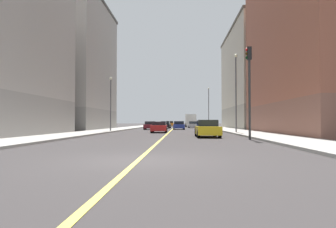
% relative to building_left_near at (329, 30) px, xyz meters
% --- Properties ---
extents(ground_plane, '(400.00, 400.00, 0.00)m').
position_rel_building_left_near_xyz_m(ground_plane, '(-16.23, -20.50, -10.39)').
color(ground_plane, '#343030').
rests_on(ground_plane, ground).
extents(sidewalk_left, '(3.79, 168.00, 0.15)m').
position_rel_building_left_near_xyz_m(sidewalk_left, '(-7.81, 28.50, -10.31)').
color(sidewalk_left, '#9E9B93').
rests_on(sidewalk_left, ground).
extents(sidewalk_right, '(3.79, 168.00, 0.15)m').
position_rel_building_left_near_xyz_m(sidewalk_right, '(-24.65, 28.50, -10.31)').
color(sidewalk_right, '#9E9B93').
rests_on(sidewalk_right, ground).
extents(lane_center_stripe, '(0.16, 154.00, 0.01)m').
position_rel_building_left_near_xyz_m(lane_center_stripe, '(-16.23, 28.50, -10.38)').
color(lane_center_stripe, '#E5D14C').
rests_on(lane_center_stripe, ground).
extents(building_left_near, '(12.14, 21.73, 20.76)m').
position_rel_building_left_near_xyz_m(building_left_near, '(0.00, 0.00, 0.00)').
color(building_left_near, brown).
rests_on(building_left_near, ground).
extents(building_left_mid, '(12.14, 23.34, 17.82)m').
position_rel_building_left_near_xyz_m(building_left_mid, '(0.00, 23.56, -1.47)').
color(building_left_mid, '#9D9688').
rests_on(building_left_mid, ground).
extents(building_right_midblock, '(12.14, 17.75, 19.53)m').
position_rel_building_left_near_xyz_m(building_right_midblock, '(-32.47, 14.66, -0.61)').
color(building_right_midblock, gray).
rests_on(building_right_midblock, ground).
extents(traffic_light_left_near, '(0.40, 0.32, 6.44)m').
position_rel_building_left_near_xyz_m(traffic_light_left_near, '(-10.12, -9.36, -6.26)').
color(traffic_light_left_near, '#2D2D2D').
rests_on(traffic_light_left_near, ground).
extents(street_lamp_left_near, '(0.36, 0.36, 8.18)m').
position_rel_building_left_near_xyz_m(street_lamp_left_near, '(-9.11, 1.04, -5.36)').
color(street_lamp_left_near, '#4C4C51').
rests_on(street_lamp_left_near, ground).
extents(street_lamp_right_near, '(0.36, 0.36, 6.53)m').
position_rel_building_left_near_xyz_m(street_lamp_right_near, '(-23.36, 5.45, -6.24)').
color(street_lamp_right_near, '#4C4C51').
rests_on(street_lamp_right_near, ground).
extents(street_lamp_left_far, '(0.36, 0.36, 8.15)m').
position_rel_building_left_near_xyz_m(street_lamp_left_far, '(-9.11, 31.15, -5.38)').
color(street_lamp_left_far, '#4C4C51').
rests_on(street_lamp_left_far, ground).
extents(car_orange, '(1.92, 4.14, 1.41)m').
position_rel_building_left_near_xyz_m(car_orange, '(-17.70, 48.41, -9.72)').
color(car_orange, orange).
rests_on(car_orange, ground).
extents(car_silver, '(1.98, 4.15, 1.31)m').
position_rel_building_left_near_xyz_m(car_silver, '(-12.36, 29.46, -9.76)').
color(car_silver, silver).
rests_on(car_silver, ground).
extents(car_black, '(1.97, 4.58, 1.32)m').
position_rel_building_left_near_xyz_m(car_black, '(-17.75, 25.60, -9.74)').
color(car_black, black).
rests_on(car_black, ground).
extents(car_red, '(1.88, 4.49, 1.25)m').
position_rel_building_left_near_xyz_m(car_red, '(-17.34, 3.86, -9.77)').
color(car_red, red).
rests_on(car_red, ground).
extents(car_blue, '(1.89, 4.28, 1.32)m').
position_rel_building_left_near_xyz_m(car_blue, '(-15.17, 17.46, -9.74)').
color(car_blue, '#23389E').
rests_on(car_blue, ground).
extents(car_yellow, '(1.90, 4.29, 1.39)m').
position_rel_building_left_near_xyz_m(car_yellow, '(-12.73, -6.00, -9.73)').
color(car_yellow, gold).
rests_on(car_yellow, ground).
extents(car_maroon, '(1.83, 3.97, 1.30)m').
position_rel_building_left_near_xyz_m(car_maroon, '(-19.71, 16.41, -9.76)').
color(car_maroon, maroon).
rests_on(car_maroon, ground).
extents(box_truck, '(2.54, 6.68, 2.94)m').
position_rel_building_left_near_xyz_m(box_truck, '(-12.55, 39.88, -8.82)').
color(box_truck, beige).
rests_on(box_truck, ground).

